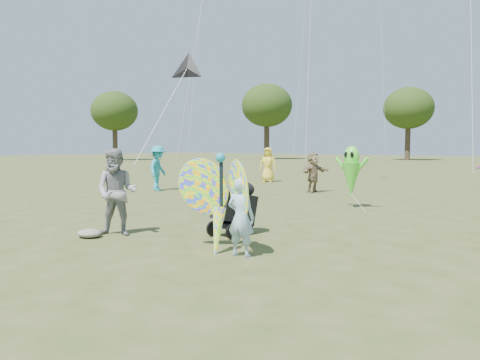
% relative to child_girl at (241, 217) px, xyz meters
% --- Properties ---
extents(ground, '(160.00, 160.00, 0.00)m').
position_rel_child_girl_xyz_m(ground, '(-0.74, -0.33, -0.62)').
color(ground, '#51592B').
rests_on(ground, ground).
extents(child_girl, '(0.50, 0.37, 1.24)m').
position_rel_child_girl_xyz_m(child_girl, '(0.00, 0.00, 0.00)').
color(child_girl, '#9BBDDB').
rests_on(child_girl, ground).
extents(adult_man, '(1.04, 0.98, 1.69)m').
position_rel_child_girl_xyz_m(adult_man, '(-2.97, -0.12, 0.22)').
color(adult_man, gray).
rests_on(adult_man, ground).
extents(grey_bag, '(0.50, 0.41, 0.16)m').
position_rel_child_girl_xyz_m(grey_bag, '(-3.22, -0.59, -0.54)').
color(grey_bag, gray).
rests_on(grey_bag, ground).
extents(crowd_d, '(0.66, 1.46, 1.51)m').
position_rel_child_girl_xyz_m(crowd_d, '(-4.13, 9.64, 0.13)').
color(crowd_d, '#93795A').
rests_on(crowd_d, ground).
extents(crowd_g, '(0.96, 0.81, 1.67)m').
position_rel_child_girl_xyz_m(crowd_g, '(-8.42, 12.85, 0.21)').
color(crowd_g, yellow).
rests_on(crowd_g, ground).
extents(crowd_i, '(1.07, 1.30, 1.75)m').
position_rel_child_girl_xyz_m(crowd_i, '(-9.26, 6.57, 0.25)').
color(crowd_i, teal).
rests_on(crowd_i, ground).
extents(jogging_stroller, '(0.62, 1.10, 1.09)m').
position_rel_child_girl_xyz_m(jogging_stroller, '(-1.19, 1.35, -0.01)').
color(jogging_stroller, black).
rests_on(jogging_stroller, ground).
extents(butterfly_kite, '(1.74, 0.75, 1.83)m').
position_rel_child_girl_xyz_m(butterfly_kite, '(-0.48, 0.04, 0.22)').
color(butterfly_kite, '#FE4F28').
rests_on(butterfly_kite, ground).
extents(delta_kite_rig, '(1.01, 2.34, 2.54)m').
position_rel_child_girl_xyz_m(delta_kite_rig, '(-3.12, 1.98, 2.85)').
color(delta_kite_rig, black).
rests_on(delta_kite_rig, ground).
extents(alien_kite, '(1.12, 0.69, 1.74)m').
position_rel_child_girl_xyz_m(alien_kite, '(-1.13, 6.43, 0.35)').
color(alien_kite, '#51DF34').
rests_on(alien_kite, ground).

